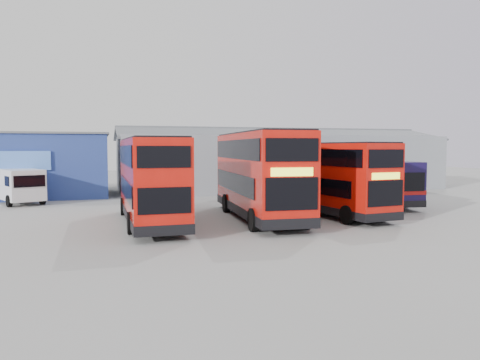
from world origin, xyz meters
TOP-DOWN VIEW (x-y plane):
  - ground_plane at (0.00, 0.00)m, footprint 120.00×120.00m
  - office_block at (-14.00, 17.99)m, footprint 12.30×8.32m
  - maintenance_shed at (8.00, 20.00)m, footprint 30.50×12.00m
  - double_decker_left at (-6.06, 1.34)m, footprint 2.76×10.55m
  - double_decker_centre at (-0.11, 1.52)m, footprint 3.51×11.49m
  - double_decker_right at (4.30, 1.86)m, footprint 3.62×10.23m
  - single_decker_blue at (9.70, 6.53)m, footprint 3.76×11.51m
  - panel_van at (-14.19, 13.15)m, footprint 4.28×5.98m

SIDE VIEW (x-z plane):
  - ground_plane at x=0.00m, z-range 0.00..0.00m
  - panel_van at x=-14.19m, z-range 0.14..2.59m
  - single_decker_blue at x=9.70m, z-range -0.01..3.06m
  - double_decker_right at x=4.30m, z-range -0.01..4.23m
  - double_decker_left at x=-6.06m, z-range -0.01..4.43m
  - double_decker_centre at x=-0.11m, z-range -0.01..4.78m
  - office_block at x=-14.00m, z-range 0.02..5.14m
  - maintenance_shed at x=8.00m, z-range -0.34..5.55m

